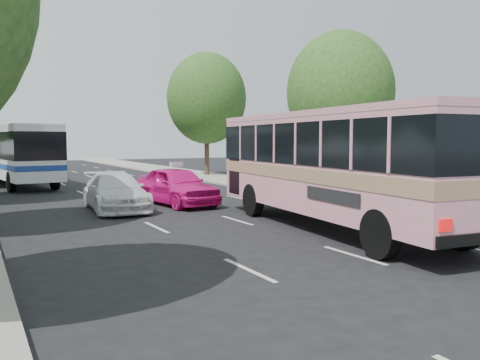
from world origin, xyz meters
TOP-DOWN VIEW (x-y plane):
  - ground at (0.00, 0.00)m, footprint 120.00×120.00m
  - sidewalk_right at (8.50, 20.00)m, footprint 4.00×90.00m
  - tree_right_near at (8.78, 7.94)m, footprint 5.10×5.10m
  - tree_right_far at (9.08, 23.94)m, footprint 6.00×6.00m
  - pink_bus at (2.93, 1.14)m, footprint 3.99×11.59m
  - pink_taxi at (0.71, 8.94)m, footprint 2.56×5.03m
  - white_pickup at (-2.00, 8.58)m, footprint 2.36×5.13m
  - tour_coach_front at (-4.50, 22.37)m, footprint 4.06×12.26m
  - tour_coach_rear at (-4.50, 29.23)m, footprint 2.93×12.15m
  - taxi_roof_sign at (0.71, 8.94)m, footprint 0.57×0.25m

SIDE VIEW (x-z plane):
  - ground at x=0.00m, z-range 0.00..0.00m
  - sidewalk_right at x=8.50m, z-range 0.00..0.12m
  - white_pickup at x=-2.00m, z-range 0.00..1.45m
  - pink_taxi at x=0.71m, z-range 0.00..1.64m
  - taxi_roof_sign at x=0.71m, z-range 1.64..1.82m
  - tour_coach_front at x=-4.50m, z-range 0.37..3.97m
  - tour_coach_rear at x=-4.50m, z-range 0.37..3.99m
  - pink_bus at x=2.93m, z-range 0.44..4.07m
  - tree_right_near at x=8.78m, z-range 1.23..9.18m
  - tree_right_far at x=9.08m, z-range 1.45..10.80m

